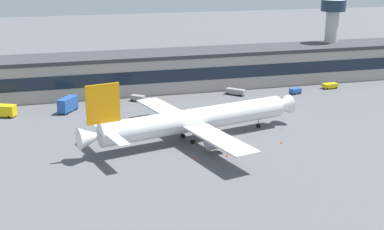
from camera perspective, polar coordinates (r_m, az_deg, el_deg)
ground_plane at (r=129.66m, az=4.11°, el=-2.32°), size 600.00×600.00×0.00m
terminal_building at (r=176.05m, az=-1.60°, el=4.93°), size 199.35×17.17×12.48m
airliner at (r=125.21m, az=0.14°, el=-0.55°), size 57.03×49.11×16.43m
control_tower at (r=199.66m, az=14.98°, el=9.40°), size 8.86×8.86×29.81m
crew_van at (r=158.16m, az=-10.10°, el=1.52°), size 5.46×2.93×2.55m
pushback_tractor at (r=182.49m, az=14.74°, el=3.13°), size 4.87×2.76×1.75m
catering_truck at (r=153.26m, az=-13.38°, el=1.16°), size 6.18×7.42×4.15m
belt_loader at (r=168.67m, az=4.79°, el=2.57°), size 5.80×6.07×1.95m
fuel_truck at (r=154.09m, az=-20.06°, el=0.51°), size 8.81×5.99×3.35m
baggage_tug at (r=172.48m, az=11.15°, el=2.60°), size 3.99×2.85×1.85m
follow_me_car at (r=161.39m, az=-5.88°, el=1.87°), size 4.55×4.35×1.85m
traffic_cone_0 at (r=114.77m, az=0.27°, el=-4.71°), size 0.45×0.45×0.56m
traffic_cone_1 at (r=116.54m, az=3.85°, el=-4.38°), size 0.53×0.53×0.66m
traffic_cone_2 at (r=125.99m, az=9.71°, el=-2.95°), size 0.49×0.49×0.61m
traffic_cone_3 at (r=124.18m, az=4.86°, el=-3.05°), size 0.52×0.52×0.65m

